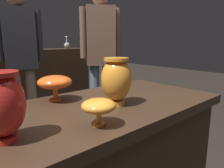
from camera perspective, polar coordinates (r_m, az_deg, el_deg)
name	(u,v)px	position (r m, az deg, el deg)	size (l,w,h in m)	color
vase_centerpiece	(116,79)	(1.01, 1.16, 1.25)	(0.15, 0.15, 0.23)	orange
vase_tall_behind	(2,104)	(0.72, -27.78, -4.97)	(0.14, 0.14, 0.22)	red
vase_left_accent	(55,83)	(1.12, -15.36, 0.39)	(0.18, 0.18, 0.14)	#E55B1E
vase_right_accent	(99,106)	(0.77, -3.67, -6.13)	(0.13, 0.13, 0.10)	orange
shelf_vase_far_right	(67,45)	(3.44, -12.20, 10.45)	(0.09, 0.09, 0.19)	gray
shelf_vase_right	(37,43)	(3.15, -19.92, 10.38)	(0.14, 0.14, 0.12)	#7A388E
visitor_near_right	(101,51)	(2.45, -3.10, 9.08)	(0.42, 0.32, 1.69)	slate
visitor_center_back	(21,54)	(2.47, -23.64, 7.48)	(0.46, 0.25, 1.64)	#846B56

